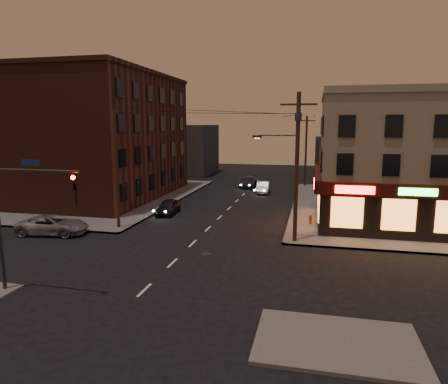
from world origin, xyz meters
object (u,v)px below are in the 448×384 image
(suv_cross, at_px, (53,225))
(sedan_far, at_px, (248,182))
(fire_hydrant, at_px, (310,219))
(sedan_near, at_px, (168,207))
(sedan_mid, at_px, (263,187))

(suv_cross, bearing_deg, sedan_far, -29.30)
(sedan_far, bearing_deg, suv_cross, -113.51)
(fire_hydrant, bearing_deg, sedan_near, 173.50)
(suv_cross, distance_m, sedan_near, 10.25)
(suv_cross, relative_size, sedan_far, 1.07)
(fire_hydrant, bearing_deg, suv_cross, -159.57)
(sedan_near, relative_size, sedan_far, 0.82)
(sedan_near, bearing_deg, fire_hydrant, -10.01)
(suv_cross, xyz_separation_m, sedan_mid, (12.87, 21.60, -0.03))
(sedan_mid, distance_m, fire_hydrant, 15.75)
(suv_cross, relative_size, sedan_mid, 1.24)
(sedan_near, height_order, sedan_far, sedan_far)
(sedan_near, distance_m, sedan_far, 17.71)
(sedan_mid, bearing_deg, suv_cross, -125.41)
(sedan_near, distance_m, sedan_mid, 14.94)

